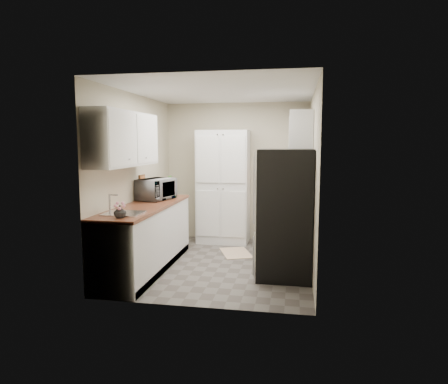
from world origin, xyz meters
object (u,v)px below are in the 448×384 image
Objects in this scene: pantry_cabinet at (223,187)px; refrigerator at (285,214)px; wine_bottle at (164,188)px; toaster_oven at (288,186)px; microwave at (156,189)px; electric_range at (288,229)px.

pantry_cabinet is 2.07m from refrigerator.
wine_bottle is at bearing -137.96° from pantry_cabinet.
pantry_cabinet reaches higher than toaster_oven.
microwave is 2.26m from toaster_oven.
wine_bottle is at bearing 154.04° from refrigerator.
microwave is 0.46m from wine_bottle.
wine_bottle is (-0.84, -0.76, 0.05)m from pantry_cabinet.
wine_bottle is at bearing 175.31° from electric_range.
toaster_oven is at bearing -44.25° from microwave.
electric_range is 0.88m from refrigerator.
microwave reaches higher than wine_bottle.
pantry_cabinet reaches higher than electric_range.
wine_bottle is (-1.98, 0.97, 0.20)m from refrigerator.
pantry_cabinet is at bearing -18.53° from microwave.
microwave is (-1.96, 0.51, 0.23)m from refrigerator.
microwave reaches higher than electric_range.
pantry_cabinet is 7.77× the size of wine_bottle.
microwave is 1.41× the size of toaster_oven.
electric_range is 1.02m from toaster_oven.
toaster_oven is at bearing 90.23° from refrigerator.
refrigerator reaches higher than wine_bottle.
electric_range is at bearing 87.52° from refrigerator.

